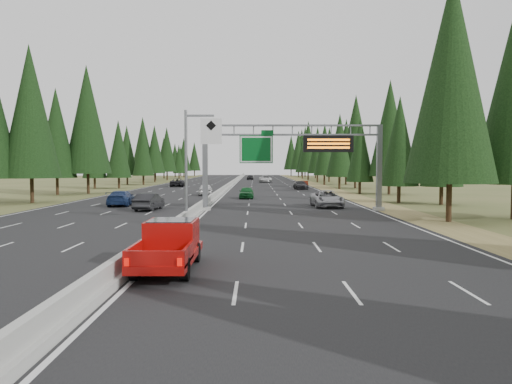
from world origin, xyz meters
TOP-DOWN VIEW (x-y plane):
  - ground at (0.00, 0.00)m, footprint 400.00×400.00m
  - road at (0.00, 80.00)m, footprint 32.00×260.00m
  - shoulder_right at (17.80, 80.00)m, footprint 3.60×260.00m
  - shoulder_left at (-17.80, 80.00)m, footprint 3.60×260.00m
  - median_barrier at (0.00, 80.00)m, footprint 0.70×260.00m
  - sign_gantry at (8.92, 34.88)m, footprint 16.75×0.98m
  - hov_sign_pole at (0.58, 24.97)m, footprint 2.80×0.50m
  - tree_row_right at (22.26, 75.38)m, footprint 12.27×237.14m
  - tree_row_left at (-21.80, 68.08)m, footprint 11.10×238.87m
  - silver_minivan at (12.01, 38.84)m, footprint 2.92×5.98m
  - red_pickup at (1.50, 9.38)m, footprint 2.07×5.79m
  - car_ahead_green at (3.83, 51.58)m, footprint 1.83×4.40m
  - car_ahead_dkred at (13.75, 79.08)m, footprint 1.80×4.21m
  - car_ahead_dkgrey at (12.78, 75.36)m, footprint 2.47×5.10m
  - car_ahead_white at (7.44, 111.35)m, footprint 3.21×6.15m
  - car_ahead_far at (3.53, 133.10)m, footprint 2.00×4.33m
  - car_onc_near at (-4.87, 35.33)m, footprint 2.09×4.87m
  - car_onc_blue at (-8.70, 40.31)m, footprint 2.32×5.42m
  - car_onc_white at (-1.92, 58.33)m, footprint 2.11×4.72m
  - car_onc_far at (-10.24, 87.03)m, footprint 3.00×5.87m

SIDE VIEW (x-z plane):
  - ground at x=0.00m, z-range 0.00..0.00m
  - shoulder_right at x=17.80m, z-range 0.00..0.06m
  - shoulder_left at x=-17.80m, z-range 0.00..0.06m
  - road at x=0.00m, z-range 0.00..0.08m
  - median_barrier at x=0.00m, z-range -0.01..0.84m
  - car_ahead_dkred at x=13.75m, z-range 0.08..1.43m
  - car_ahead_dkgrey at x=12.78m, z-range 0.08..1.51m
  - car_ahead_far at x=3.53m, z-range 0.08..1.52m
  - car_ahead_green at x=3.83m, z-range 0.08..1.57m
  - car_onc_blue at x=-8.70m, z-range 0.08..1.64m
  - car_onc_near at x=-4.87m, z-range 0.08..1.64m
  - car_onc_white at x=-1.92m, z-range 0.08..1.66m
  - car_onc_far at x=-10.24m, z-range 0.08..1.67m
  - silver_minivan at x=12.01m, z-range 0.08..1.72m
  - car_ahead_white at x=7.44m, z-range 0.08..1.73m
  - red_pickup at x=1.50m, z-range 0.18..2.07m
  - hov_sign_pole at x=0.58m, z-range 0.72..8.72m
  - sign_gantry at x=8.92m, z-range 1.37..9.17m
  - tree_row_left at x=-21.80m, z-range -0.83..18.02m
  - tree_row_right at x=22.26m, z-range 0.02..18.61m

